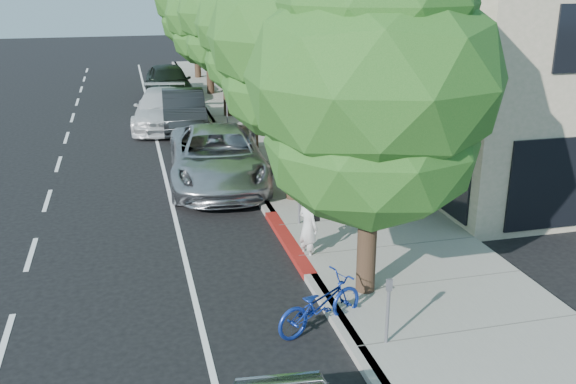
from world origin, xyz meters
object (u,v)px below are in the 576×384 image
object	(u,v)px
street_tree_5	(195,0)
silver_suv	(217,157)
white_pickup	(162,109)
dark_suv_far	(169,82)
street_tree_4	(208,16)
street_tree_3	(225,14)
pedestrian	(317,110)
dark_sedan	(184,110)
street_tree_2	(251,27)
street_tree_1	(293,40)
cyclist	(308,227)
bicycle	(320,304)
street_tree_0	(374,83)

from	to	relation	value
street_tree_5	silver_suv	size ratio (longest dim) A/B	1.24
street_tree_5	white_pickup	bearing A→B (deg)	-103.41
street_tree_5	dark_suv_far	bearing A→B (deg)	-109.88
street_tree_4	street_tree_5	bearing A→B (deg)	90.00
street_tree_3	street_tree_4	world-z (taller)	street_tree_3
silver_suv	pedestrian	world-z (taller)	pedestrian
dark_sedan	white_pickup	xyz separation A→B (m)	(-0.90, 0.70, -0.04)
street_tree_2	street_tree_3	xyz separation A→B (m)	(0.00, 6.00, 0.09)
street_tree_4	street_tree_1	bearing A→B (deg)	-90.00
cyclist	dark_sedan	world-z (taller)	dark_sedan
bicycle	pedestrian	distance (m)	15.37
street_tree_4	silver_suv	distance (m)	16.10
street_tree_0	bicycle	world-z (taller)	street_tree_0
street_tree_3	dark_suv_far	world-z (taller)	street_tree_3
bicycle	pedestrian	size ratio (longest dim) A/B	1.06
street_tree_3	cyclist	bearing A→B (deg)	-92.34
street_tree_0	street_tree_2	xyz separation A→B (m)	(-0.00, 12.00, 0.13)
street_tree_0	silver_suv	world-z (taller)	street_tree_0
street_tree_2	street_tree_4	xyz separation A→B (m)	(0.00, 12.00, -0.33)
street_tree_1	street_tree_4	world-z (taller)	street_tree_1
street_tree_3	white_pickup	bearing A→B (deg)	-162.12
street_tree_4	dark_sedan	bearing A→B (deg)	-105.94
street_tree_1	bicycle	world-z (taller)	street_tree_1
cyclist	dark_suv_far	xyz separation A→B (m)	(-1.63, 21.57, 0.12)
street_tree_1	street_tree_2	xyz separation A→B (m)	(-0.00, 6.00, -0.11)
dark_suv_far	white_pickup	bearing A→B (deg)	-99.66
pedestrian	street_tree_4	bearing A→B (deg)	-108.94
street_tree_2	street_tree_4	bearing A→B (deg)	90.00
street_tree_4	pedestrian	bearing A→B (deg)	-73.52
street_tree_4	silver_suv	size ratio (longest dim) A/B	1.11
street_tree_4	cyclist	bearing A→B (deg)	-91.70
street_tree_5	dark_suv_far	size ratio (longest dim) A/B	1.46
silver_suv	white_pickup	distance (m)	8.71
street_tree_0	street_tree_1	distance (m)	6.00
street_tree_3	white_pickup	xyz separation A→B (m)	(-3.10, -1.00, -3.91)
silver_suv	street_tree_0	bearing A→B (deg)	-72.92
street_tree_4	bicycle	bearing A→B (deg)	-92.98
street_tree_4	cyclist	world-z (taller)	street_tree_4
street_tree_2	white_pickup	size ratio (longest dim) A/B	1.33
cyclist	white_pickup	xyz separation A→B (m)	(-2.45, 14.89, -0.01)
bicycle	white_pickup	bearing A→B (deg)	-17.65
bicycle	dark_suv_far	size ratio (longest dim) A/B	0.36
street_tree_2	white_pickup	world-z (taller)	street_tree_2
silver_suv	dark_suv_far	xyz separation A→B (m)	(-0.40, 15.31, 0.04)
street_tree_3	street_tree_0	bearing A→B (deg)	-90.00
street_tree_5	cyclist	bearing A→B (deg)	-91.34
street_tree_5	pedestrian	world-z (taller)	street_tree_5
street_tree_4	street_tree_3	bearing A→B (deg)	-90.00
street_tree_4	street_tree_5	xyz separation A→B (m)	(0.00, 6.00, 0.57)
street_tree_1	white_pickup	xyz separation A→B (m)	(-3.10, 11.00, -3.93)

